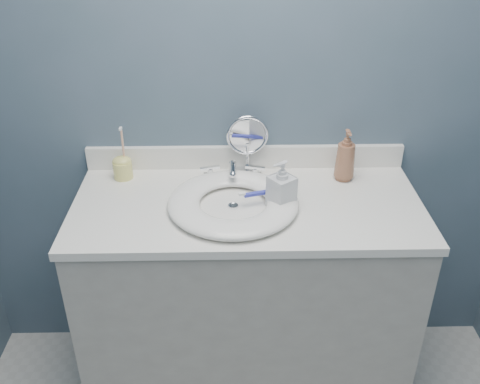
{
  "coord_description": "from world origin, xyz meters",
  "views": [
    {
      "loc": [
        -0.06,
        -0.61,
        1.85
      ],
      "look_at": [
        -0.03,
        0.94,
        0.94
      ],
      "focal_mm": 40.0,
      "sensor_mm": 36.0,
      "label": 1
    }
  ],
  "objects_px": {
    "soap_bottle_clear": "(282,185)",
    "soap_bottle_amber": "(346,155)",
    "makeup_mirror": "(247,142)",
    "toothbrush_holder": "(123,166)"
  },
  "relations": [
    {
      "from": "soap_bottle_amber",
      "to": "soap_bottle_clear",
      "type": "bearing_deg",
      "value": -144.54
    },
    {
      "from": "makeup_mirror",
      "to": "soap_bottle_clear",
      "type": "height_order",
      "value": "makeup_mirror"
    },
    {
      "from": "makeup_mirror",
      "to": "soap_bottle_clear",
      "type": "xyz_separation_m",
      "value": [
        0.11,
        -0.26,
        -0.04
      ]
    },
    {
      "from": "makeup_mirror",
      "to": "toothbrush_holder",
      "type": "height_order",
      "value": "makeup_mirror"
    },
    {
      "from": "makeup_mirror",
      "to": "soap_bottle_amber",
      "type": "xyz_separation_m",
      "value": [
        0.36,
        -0.06,
        -0.03
      ]
    },
    {
      "from": "makeup_mirror",
      "to": "soap_bottle_amber",
      "type": "distance_m",
      "value": 0.37
    },
    {
      "from": "soap_bottle_amber",
      "to": "makeup_mirror",
      "type": "bearing_deg",
      "value": 168.14
    },
    {
      "from": "makeup_mirror",
      "to": "toothbrush_holder",
      "type": "distance_m",
      "value": 0.48
    },
    {
      "from": "soap_bottle_clear",
      "to": "soap_bottle_amber",
      "type": "bearing_deg",
      "value": 91.08
    },
    {
      "from": "makeup_mirror",
      "to": "soap_bottle_amber",
      "type": "height_order",
      "value": "makeup_mirror"
    }
  ]
}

